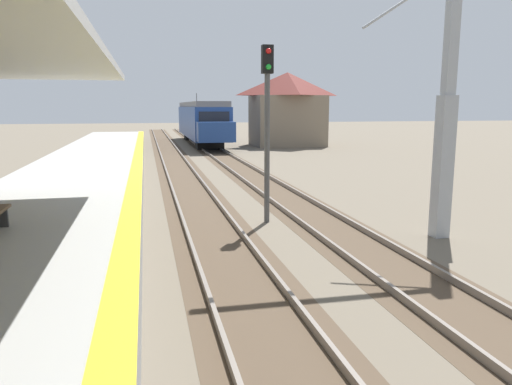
{
  "coord_description": "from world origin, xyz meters",
  "views": [
    {
      "loc": [
        0.17,
        3.68,
        3.47
      ],
      "look_at": [
        1.88,
        11.26,
        2.1
      ],
      "focal_mm": 34.41,
      "sensor_mm": 36.0,
      "label": 1
    }
  ],
  "objects_px": {
    "approaching_train": "(202,121)",
    "distant_trackside_house": "(287,108)",
    "rail_signal_post": "(267,116)",
    "catenary_pylon_far_side": "(437,101)"
  },
  "relations": [
    {
      "from": "rail_signal_post",
      "to": "distant_trackside_house",
      "type": "relative_size",
      "value": 0.79
    },
    {
      "from": "approaching_train",
      "to": "distant_trackside_house",
      "type": "xyz_separation_m",
      "value": [
        7.18,
        -3.66,
        1.16
      ]
    },
    {
      "from": "approaching_train",
      "to": "catenary_pylon_far_side",
      "type": "height_order",
      "value": "catenary_pylon_far_side"
    },
    {
      "from": "approaching_train",
      "to": "rail_signal_post",
      "type": "height_order",
      "value": "rail_signal_post"
    },
    {
      "from": "distant_trackside_house",
      "to": "rail_signal_post",
      "type": "bearing_deg",
      "value": -107.4
    },
    {
      "from": "approaching_train",
      "to": "catenary_pylon_far_side",
      "type": "relative_size",
      "value": 2.61
    },
    {
      "from": "approaching_train",
      "to": "catenary_pylon_far_side",
      "type": "xyz_separation_m",
      "value": [
        2.19,
        -34.42,
        1.43
      ]
    },
    {
      "from": "approaching_train",
      "to": "distant_trackside_house",
      "type": "distance_m",
      "value": 8.14
    },
    {
      "from": "approaching_train",
      "to": "catenary_pylon_far_side",
      "type": "bearing_deg",
      "value": -86.36
    },
    {
      "from": "approaching_train",
      "to": "rail_signal_post",
      "type": "xyz_separation_m",
      "value": [
        -1.63,
        -31.77,
        1.02
      ]
    }
  ]
}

